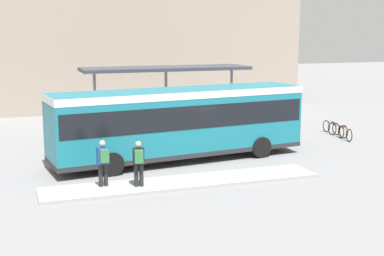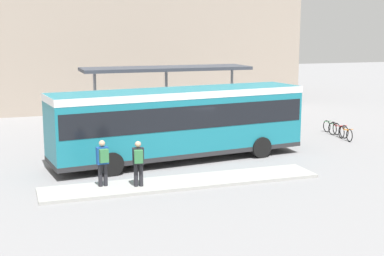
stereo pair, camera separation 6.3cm
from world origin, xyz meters
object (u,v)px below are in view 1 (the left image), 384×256
at_px(pedestrian_waiting, 139,161).
at_px(pedestrian_companion, 103,160).
at_px(bicycle_red, 338,130).
at_px(bicycle_orange, 345,133).
at_px(bicycle_green, 331,127).
at_px(city_bus, 180,119).
at_px(potted_planter_near_shelter, 244,123).

distance_m(pedestrian_waiting, pedestrian_companion, 1.29).
distance_m(pedestrian_waiting, bicycle_red, 14.02).
distance_m(pedestrian_companion, bicycle_orange, 14.48).
relative_size(pedestrian_companion, bicycle_green, 1.06).
bearing_deg(bicycle_orange, pedestrian_companion, -62.21).
bearing_deg(bicycle_green, pedestrian_companion, 113.50).
bearing_deg(city_bus, potted_planter_near_shelter, 34.04).
bearing_deg(bicycle_red, city_bus, -81.04).
bearing_deg(bicycle_green, city_bus, 106.22).
distance_m(pedestrian_waiting, bicycle_green, 14.59).
relative_size(bicycle_green, potted_planter_near_shelter, 1.33).
bearing_deg(bicycle_green, pedestrian_waiting, 117.10).
relative_size(city_bus, pedestrian_waiting, 6.93).
relative_size(bicycle_red, potted_planter_near_shelter, 1.40).
xyz_separation_m(bicycle_orange, bicycle_green, (0.33, 1.78, 0.00)).
bearing_deg(city_bus, pedestrian_companion, -147.13).
bearing_deg(bicycle_red, potted_planter_near_shelter, -120.00).
bearing_deg(potted_planter_near_shelter, bicycle_green, -15.34).
bearing_deg(bicycle_orange, bicycle_green, 178.02).
relative_size(bicycle_red, bicycle_green, 1.05).
xyz_separation_m(pedestrian_waiting, bicycle_orange, (12.44, 5.24, -0.74)).
height_order(bicycle_red, potted_planter_near_shelter, potted_planter_near_shelter).
bearing_deg(bicycle_orange, bicycle_red, 178.42).
xyz_separation_m(pedestrian_companion, potted_planter_near_shelter, (9.19, 7.89, -0.47)).
xyz_separation_m(pedestrian_waiting, pedestrian_companion, (-1.21, 0.44, 0.02)).
height_order(bicycle_orange, bicycle_red, bicycle_red).
xyz_separation_m(city_bus, bicycle_green, (9.97, 3.23, -1.51)).
bearing_deg(pedestrian_waiting, pedestrian_companion, 79.09).
relative_size(pedestrian_companion, bicycle_orange, 1.08).
bearing_deg(potted_planter_near_shelter, bicycle_red, -25.56).
height_order(city_bus, pedestrian_waiting, city_bus).
distance_m(bicycle_red, potted_planter_near_shelter, 5.11).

